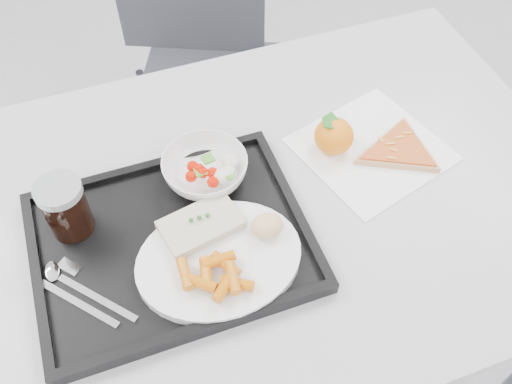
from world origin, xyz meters
TOP-DOWN VIEW (x-y plane):
  - table at (0.00, 0.30)m, footprint 1.20×0.80m
  - chair at (0.09, 1.00)m, footprint 0.56×0.57m
  - tray at (-0.17, 0.26)m, footprint 0.45×0.35m
  - dinner_plate at (-0.10, 0.19)m, footprint 0.27×0.27m
  - fish_fillet at (-0.11, 0.26)m, footprint 0.14×0.10m
  - bread_roll at (-0.01, 0.21)m, footprint 0.06×0.06m
  - salad_bowl at (-0.07, 0.37)m, footprint 0.15×0.15m
  - cola_glass at (-0.31, 0.34)m, footprint 0.08×0.08m
  - cutlery at (-0.33, 0.23)m, footprint 0.14×0.15m
  - napkin at (0.25, 0.34)m, footprint 0.31×0.30m
  - tangerine at (0.18, 0.37)m, footprint 0.08×0.08m
  - pizza_slice at (0.29, 0.31)m, footprint 0.19×0.19m
  - carrot_pile at (-0.12, 0.15)m, footprint 0.11×0.09m
  - salad_contents at (-0.06, 0.35)m, footprint 0.10×0.07m

SIDE VIEW (x-z plane):
  - chair at x=0.09m, z-range 0.07..1.00m
  - table at x=0.00m, z-range 0.31..1.06m
  - napkin at x=0.25m, z-range 0.75..0.75m
  - tray at x=-0.17m, z-range 0.75..0.77m
  - pizza_slice at x=0.29m, z-range 0.75..0.77m
  - cutlery at x=-0.33m, z-range 0.76..0.77m
  - dinner_plate at x=-0.10m, z-range 0.77..0.78m
  - tangerine at x=0.18m, z-range 0.75..0.82m
  - salad_bowl at x=-0.07m, z-range 0.77..0.81m
  - fish_fillet at x=-0.11m, z-range 0.78..0.80m
  - carrot_pile at x=-0.12m, z-range 0.78..0.81m
  - bread_roll at x=-0.01m, z-range 0.78..0.82m
  - salad_contents at x=-0.06m, z-range 0.79..0.81m
  - cola_glass at x=-0.31m, z-range 0.77..0.88m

